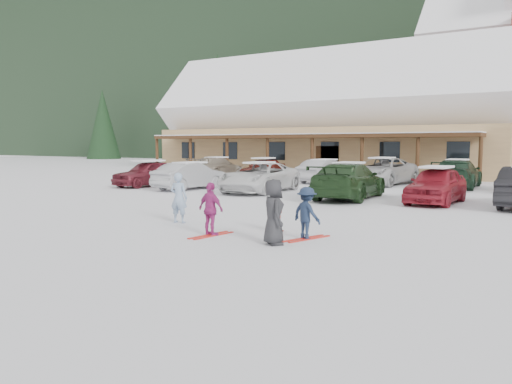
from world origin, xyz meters
The scene contains 21 objects.
ground centered at (0.00, 0.00, 0.00)m, with size 160.00×160.00×0.00m, color white.
day_lodge centered at (-9.00, 27.96, 3.94)m, with size 29.12×12.50×10.38m.
conifer_0 centered at (-26.00, 30.00, 5.69)m, with size 4.40×4.40×10.20m.
conifer_2 centered at (-30.00, 42.00, 6.83)m, with size 5.28×5.28×12.24m.
adult_skier centered at (-2.06, 0.45, 0.75)m, with size 0.55×0.36×1.51m, color #8BA4C2.
toddler_red centered at (1.14, 0.62, 0.47)m, with size 0.46×0.36×0.95m, color #C24434.
child_navy centered at (2.31, 0.10, 0.65)m, with size 0.84×0.48×1.30m, color #1A2841.
skis_child_navy centered at (2.31, 0.10, 0.01)m, with size 0.20×1.40×0.03m, color red.
child_magenta centered at (0.02, -0.76, 0.69)m, with size 0.81×0.34×1.38m, color #AB2B79.
skis_child_magenta centered at (0.02, -0.76, 0.01)m, with size 0.20×1.40×0.03m, color red.
bystander_dark centered at (1.94, -0.89, 0.77)m, with size 0.75×0.49×1.54m, color #28282B.
parked_car_0 centered at (-11.92, 9.57, 0.72)m, with size 1.70×4.22×1.44m, color maroon.
parked_car_1 centered at (-8.76, 9.28, 0.70)m, with size 1.48×4.25×1.40m, color #A6A7AB.
parked_car_2 centered at (-4.93, 9.90, 0.73)m, with size 2.42×5.25×1.46m, color white.
parked_car_3 centered at (-0.12, 9.35, 0.78)m, with size 2.17×5.34×1.55m, color #223E1E.
parked_car_4 centered at (3.43, 9.62, 0.73)m, with size 1.72×4.27×1.45m, color #A52231.
parked_car_7 centered at (-13.13, 17.68, 0.71)m, with size 1.99×4.89×1.42m, color gray.
parked_car_8 centered at (-9.31, 17.70, 0.71)m, with size 1.68×4.18×1.42m, color maroon.
parked_car_9 centered at (-4.66, 17.09, 0.70)m, with size 1.49×4.28×1.41m, color #A7A6AB.
parked_car_10 centered at (-1.17, 17.35, 0.78)m, with size 2.60×5.64×1.57m, color #BCBCBC.
parked_car_11 centered at (2.91, 17.40, 0.76)m, with size 2.13×5.24×1.52m, color #1B3624.
Camera 1 is at (7.59, -10.95, 2.35)m, focal length 35.00 mm.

